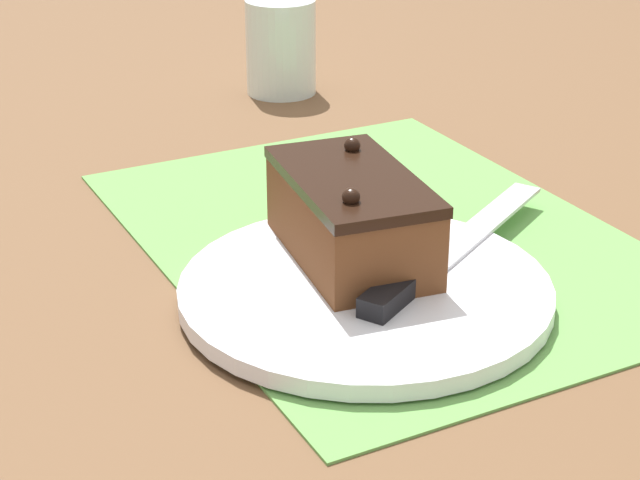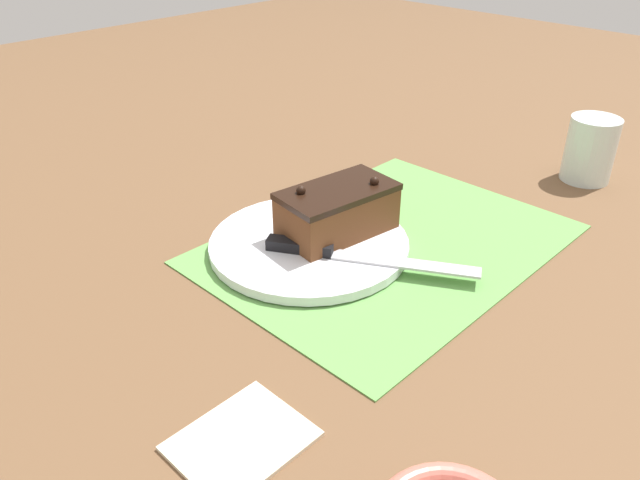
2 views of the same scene
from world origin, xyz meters
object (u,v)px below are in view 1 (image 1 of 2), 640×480
Objects in this scene: chocolate_cake at (352,216)px; serving_knife at (431,264)px; drinking_glass at (281,47)px; cake_plate at (365,291)px.

chocolate_cake reaches higher than serving_knife.
serving_knife is 2.33× the size of drinking_glass.
chocolate_cake is 0.06m from serving_knife.
drinking_glass reaches higher than serving_knife.
serving_knife is at bearing 84.30° from cake_plate.
chocolate_cake is at bearing -170.25° from serving_knife.
drinking_glass is at bearing 161.07° from cake_plate.
cake_plate is at bearing -18.93° from drinking_glass.
chocolate_cake is 0.44m from drinking_glass.
serving_knife is 0.48m from drinking_glass.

